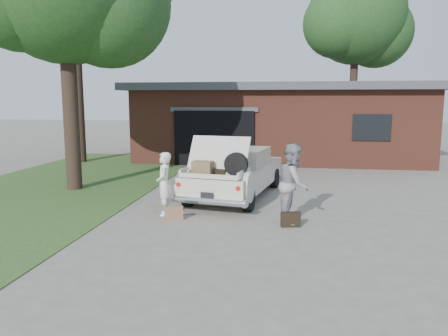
# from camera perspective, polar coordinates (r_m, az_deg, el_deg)

# --- Properties ---
(ground) EXTENTS (90.00, 90.00, 0.00)m
(ground) POSITION_cam_1_polar(r_m,az_deg,el_deg) (9.53, -0.54, -7.11)
(ground) COLOR gray
(ground) RESTS_ON ground
(grass_strip) EXTENTS (6.00, 16.00, 0.02)m
(grass_strip) POSITION_cam_1_polar(r_m,az_deg,el_deg) (14.14, -21.10, -2.36)
(grass_strip) COLOR #2D4C1E
(grass_strip) RESTS_ON ground
(house) EXTENTS (12.80, 7.80, 3.30)m
(house) POSITION_cam_1_polar(r_m,az_deg,el_deg) (20.54, 7.24, 6.17)
(house) COLOR brown
(house) RESTS_ON ground
(tree_right) EXTENTS (6.23, 5.41, 9.99)m
(tree_right) POSITION_cam_1_polar(r_m,az_deg,el_deg) (26.86, 17.06, 17.84)
(tree_right) COLOR #38281E
(tree_right) RESTS_ON ground
(sedan) EXTENTS (2.49, 4.76, 1.75)m
(sedan) POSITION_cam_1_polar(r_m,az_deg,el_deg) (11.92, 1.49, -0.58)
(sedan) COLOR beige
(sedan) RESTS_ON ground
(woman_left) EXTENTS (0.46, 0.59, 1.45)m
(woman_left) POSITION_cam_1_polar(r_m,az_deg,el_deg) (10.07, -7.83, -2.06)
(woman_left) COLOR white
(woman_left) RESTS_ON ground
(woman_right) EXTENTS (0.72, 0.89, 1.72)m
(woman_right) POSITION_cam_1_polar(r_m,az_deg,el_deg) (9.44, 9.08, -2.01)
(woman_right) COLOR gray
(woman_right) RESTS_ON ground
(suitcase_left) EXTENTS (0.41, 0.28, 0.30)m
(suitcase_left) POSITION_cam_1_polar(r_m,az_deg,el_deg) (9.70, -6.58, -5.94)
(suitcase_left) COLOR #9C6E4F
(suitcase_left) RESTS_ON ground
(suitcase_right) EXTENTS (0.43, 0.22, 0.31)m
(suitcase_right) POSITION_cam_1_polar(r_m,az_deg,el_deg) (9.26, 8.70, -6.67)
(suitcase_right) COLOR black
(suitcase_right) RESTS_ON ground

